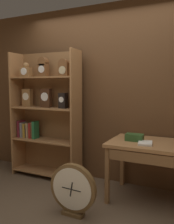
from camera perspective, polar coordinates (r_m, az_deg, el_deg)
ground_plane at (r=2.79m, az=-6.49°, el=-24.79°), size 10.00×10.00×0.00m
back_wood_panel at (r=3.59m, az=4.67°, el=4.17°), size 4.80×0.05×2.60m
bookshelf at (r=3.80m, az=-9.97°, el=-0.15°), size 1.12×0.33×1.94m
workbench at (r=3.05m, az=16.32°, el=-8.76°), size 1.16×0.71×0.75m
toolbox_small at (r=3.08m, az=11.20°, el=-5.93°), size 0.22×0.13×0.09m
open_repair_manual at (r=2.95m, az=13.64°, el=-7.19°), size 0.20×0.24×0.02m
round_clock_large at (r=2.78m, az=-3.37°, el=-17.88°), size 0.55×0.11×0.59m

